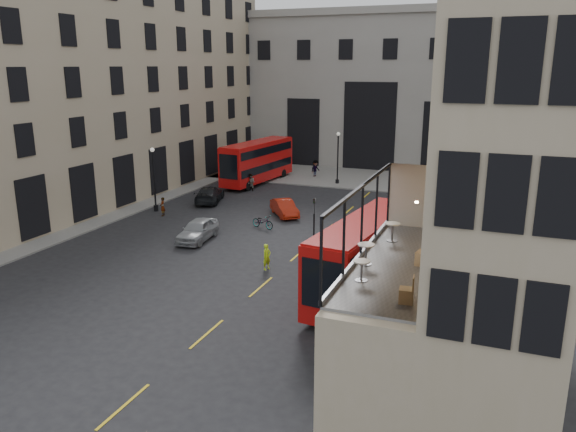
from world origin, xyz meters
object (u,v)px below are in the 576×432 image
(street_lamp_a, at_px, (154,183))
(cafe_chair_d, at_px, (442,232))
(cyclist, at_px, (267,257))
(cafe_chair_b, at_px, (423,258))
(traffic_light_near, at_px, (314,219))
(car_b, at_px, (284,208))
(cafe_chair_c, at_px, (426,256))
(street_lamp_b, at_px, (338,161))
(cafe_table_far, at_px, (392,229))
(bus_near, at_px, (364,253))
(car_c, at_px, (210,194))
(traffic_light_far, at_px, (231,165))
(car_a, at_px, (198,230))
(pedestrian_a, at_px, (251,182))
(pedestrian_e, at_px, (163,207))
(cafe_table_near, at_px, (362,268))
(pedestrian_c, at_px, (406,173))
(pedestrian_d, at_px, (437,189))
(cafe_chair_a, at_px, (407,295))
(pedestrian_b, at_px, (315,169))
(cafe_table_mid, at_px, (366,251))
(bicycle, at_px, (263,222))
(bus_far, at_px, (258,160))

(street_lamp_a, bearing_deg, cafe_chair_d, -29.94)
(cyclist, height_order, cafe_chair_b, cafe_chair_b)
(traffic_light_near, xyz_separation_m, cyclist, (-1.80, -3.34, -1.64))
(cyclist, bearing_deg, cafe_chair_d, -93.41)
(car_b, relative_size, cafe_chair_c, 4.14)
(street_lamp_b, bearing_deg, cafe_table_far, -69.60)
(bus_near, relative_size, car_c, 2.20)
(traffic_light_far, height_order, car_c, traffic_light_far)
(car_a, bearing_deg, pedestrian_a, 96.11)
(pedestrian_e, bearing_deg, traffic_light_near, 54.97)
(traffic_light_near, xyz_separation_m, traffic_light_far, (-14.00, 16.00, 0.00))
(street_lamp_b, distance_m, car_b, 13.58)
(street_lamp_a, relative_size, cafe_table_near, 7.26)
(pedestrian_c, bearing_deg, pedestrian_e, 24.40)
(street_lamp_b, distance_m, pedestrian_d, 10.81)
(cafe_table_far, bearing_deg, car_a, 147.60)
(cafe_table_near, relative_size, cafe_chair_a, 0.83)
(cafe_chair_a, bearing_deg, cafe_table_far, 105.28)
(bus_near, height_order, pedestrian_e, bus_near)
(traffic_light_far, xyz_separation_m, cafe_chair_b, (22.39, -28.06, 2.47))
(bus_near, height_order, cafe_table_near, cafe_table_near)
(street_lamp_b, height_order, cafe_chair_d, cafe_chair_d)
(pedestrian_a, bearing_deg, pedestrian_b, 75.49)
(car_a, bearing_deg, traffic_light_near, -7.00)
(pedestrian_d, bearing_deg, cafe_chair_b, 156.86)
(car_b, xyz_separation_m, cafe_table_mid, (11.81, -21.29, 4.47))
(traffic_light_far, xyz_separation_m, bicycle, (8.40, -11.40, -1.92))
(pedestrian_a, height_order, pedestrian_d, pedestrian_d)
(pedestrian_d, bearing_deg, pedestrian_e, 96.66)
(pedestrian_e, relative_size, cafe_chair_c, 1.59)
(cafe_chair_a, relative_size, cafe_chair_c, 0.93)
(cafe_table_near, bearing_deg, cyclist, 127.29)
(cyclist, relative_size, cafe_table_mid, 1.98)
(car_c, distance_m, bicycle, 9.70)
(cafe_chair_b, bearing_deg, cafe_table_mid, -160.94)
(bicycle, bearing_deg, car_c, 69.04)
(pedestrian_a, relative_size, cafe_table_near, 2.26)
(pedestrian_d, height_order, cafe_chair_a, cafe_chair_a)
(pedestrian_b, bearing_deg, cafe_chair_a, -135.77)
(cafe_table_near, bearing_deg, traffic_light_near, 114.71)
(bus_near, xyz_separation_m, pedestrian_a, (-16.39, 21.05, -1.51))
(bicycle, bearing_deg, street_lamp_b, 13.93)
(pedestrian_e, bearing_deg, cafe_table_far, 39.45)
(bus_near, relative_size, cafe_table_near, 14.51)
(pedestrian_a, xyz_separation_m, pedestrian_d, (17.19, 3.07, 0.09))
(pedestrian_a, bearing_deg, traffic_light_far, -171.64)
(street_lamp_b, xyz_separation_m, bus_far, (-7.86, -2.30, 0.01))
(street_lamp_b, bearing_deg, cafe_chair_d, -65.71)
(pedestrian_c, bearing_deg, bicycle, 43.35)
(pedestrian_d, bearing_deg, pedestrian_a, 71.33)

